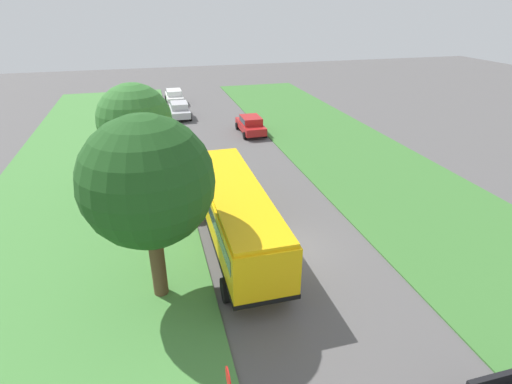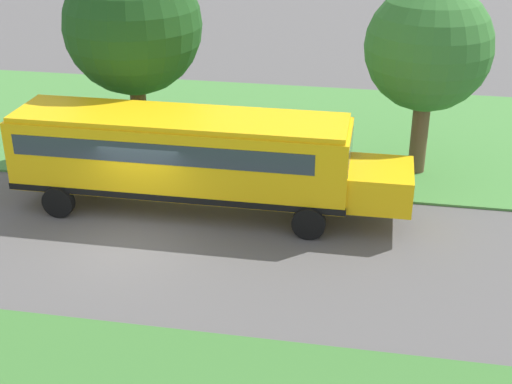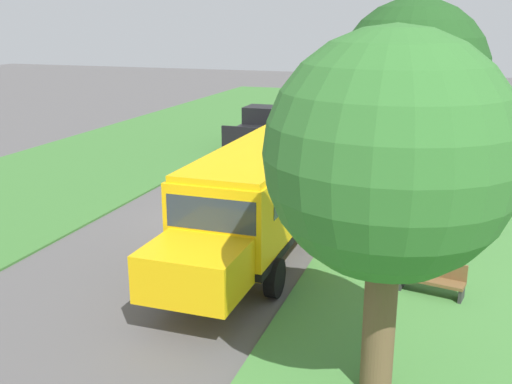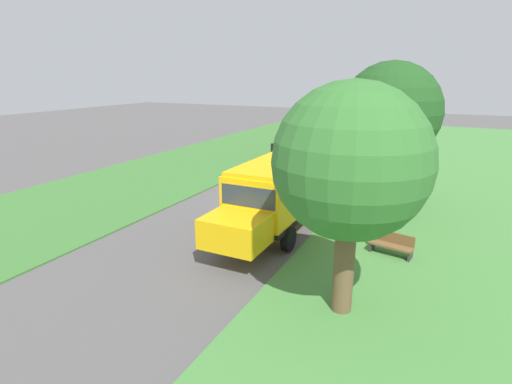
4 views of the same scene
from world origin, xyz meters
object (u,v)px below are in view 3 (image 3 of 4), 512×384
Objects in this scene: school_bus at (274,180)px; trash_bin at (403,161)px; oak_tree_beside_bus at (415,73)px; stop_sign at (386,136)px; park_bench at (432,278)px; oak_tree_roadside_mid at (389,159)px; pickup_truck at (259,127)px.

school_bus is 13.80× the size of trash_bin.
trash_bin is (-2.94, -10.40, -1.47)m from school_bus.
oak_tree_beside_bus is 8.23× the size of trash_bin.
stop_sign is 1.65× the size of park_bench.
trash_bin is at bearing -105.80° from school_bus.
oak_tree_roadside_mid is at bearing 92.45° from oak_tree_beside_bus.
park_bench is 13.16m from trash_bin.
park_bench is (-2.76, 12.18, -1.26)m from stop_sign.
pickup_truck is at bearing -65.74° from oak_tree_roadside_mid.
oak_tree_beside_bus is 10.10m from oak_tree_roadside_mid.
stop_sign is 3.04× the size of trash_bin.
pickup_truck is 19.04m from park_bench.
pickup_truck is 0.81× the size of oak_tree_roadside_mid.
stop_sign is at bearing 151.40° from pickup_truck.
oak_tree_beside_bus is 2.70× the size of stop_sign.
school_bus is at bearing -27.51° from park_bench.
oak_tree_roadside_mid is 2.44× the size of stop_sign.
oak_tree_roadside_mid is 6.04m from park_bench.
trash_bin is at bearing -81.07° from park_bench.
pickup_truck reaches higher than trash_bin.
school_bus is at bearing 74.20° from trash_bin.
school_bus is 4.53× the size of stop_sign.
oak_tree_beside_bus is 7.33m from park_bench.
oak_tree_roadside_mid is at bearing 96.84° from stop_sign.
school_bus is 5.76m from oak_tree_beside_bus.
trash_bin is at bearing -131.36° from stop_sign.
oak_tree_beside_bus is at bearing 96.53° from trash_bin.
pickup_truck is 14.36m from oak_tree_beside_bus.
stop_sign reaches higher than trash_bin.
pickup_truck reaches higher than park_bench.
pickup_truck is at bearing -28.60° from stop_sign.
school_bus is 1.86× the size of oak_tree_roadside_mid.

